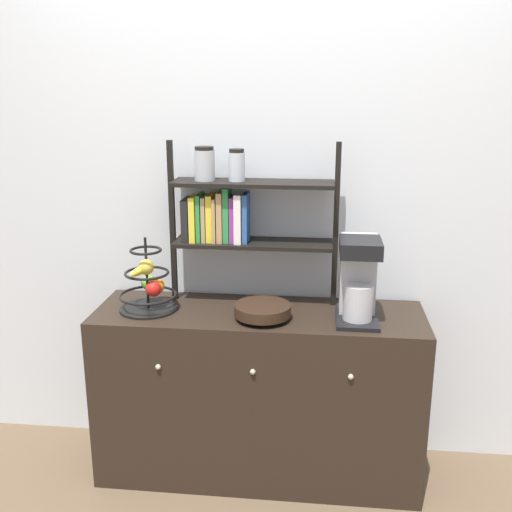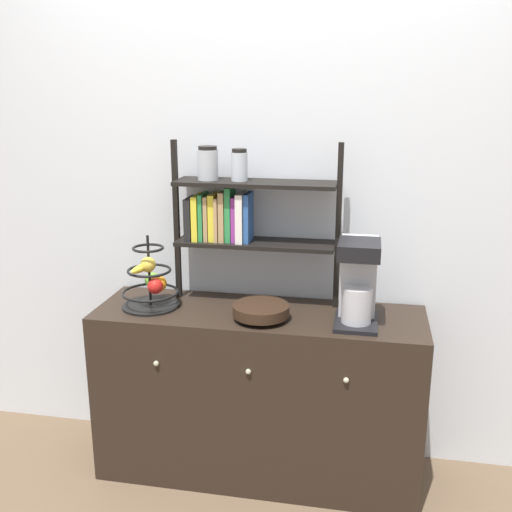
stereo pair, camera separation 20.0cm
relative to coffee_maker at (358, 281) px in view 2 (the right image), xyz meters
The scene contains 7 objects.
ground_plane 1.11m from the coffee_maker, 155.36° to the right, with size 12.00×12.00×0.00m, color brown.
wall_back 0.61m from the coffee_maker, 144.94° to the left, with size 7.00×0.05×2.60m, color silver.
sideboard 0.74m from the coffee_maker, behind, with size 1.49×0.48×0.81m.
coffee_maker is the anchor object (origin of this frame).
fruit_stand 0.94m from the coffee_maker, behind, with size 0.26×0.26×0.34m.
wooden_bowl 0.44m from the coffee_maker, behind, with size 0.25×0.25×0.07m.
shelf_hutch 0.65m from the coffee_maker, 163.94° to the left, with size 0.78×0.20×0.75m.
Camera 2 is at (0.47, -2.25, 1.79)m, focal length 42.00 mm.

